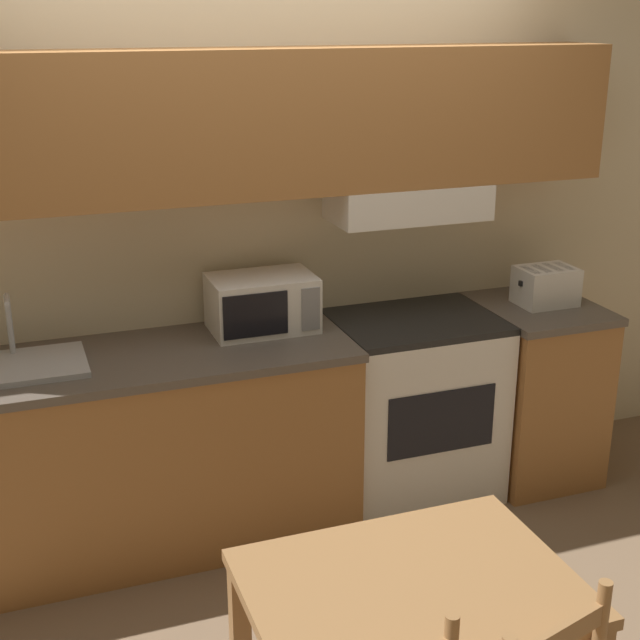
{
  "coord_description": "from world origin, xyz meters",
  "views": [
    {
      "loc": [
        -1.12,
        -3.77,
        2.23
      ],
      "look_at": [
        0.05,
        -0.56,
        1.03
      ],
      "focal_mm": 50.0,
      "sensor_mm": 36.0,
      "label": 1
    }
  ],
  "objects_px": {
    "microwave": "(262,303)",
    "sink_basin": "(15,366)",
    "dining_table": "(409,620)",
    "toaster": "(546,286)",
    "stove_range": "(413,406)"
  },
  "relations": [
    {
      "from": "dining_table",
      "to": "microwave",
      "type": "bearing_deg",
      "value": 87.14
    },
    {
      "from": "stove_range",
      "to": "dining_table",
      "type": "distance_m",
      "value": 1.8
    },
    {
      "from": "microwave",
      "to": "dining_table",
      "type": "bearing_deg",
      "value": -92.86
    },
    {
      "from": "microwave",
      "to": "sink_basin",
      "type": "xyz_separation_m",
      "value": [
        -1.05,
        -0.12,
        -0.1
      ]
    },
    {
      "from": "sink_basin",
      "to": "dining_table",
      "type": "relative_size",
      "value": 0.61
    },
    {
      "from": "microwave",
      "to": "sink_basin",
      "type": "distance_m",
      "value": 1.06
    },
    {
      "from": "toaster",
      "to": "microwave",
      "type": "bearing_deg",
      "value": 175.07
    },
    {
      "from": "sink_basin",
      "to": "stove_range",
      "type": "bearing_deg",
      "value": 0.63
    },
    {
      "from": "microwave",
      "to": "dining_table",
      "type": "xyz_separation_m",
      "value": [
        -0.09,
        -1.71,
        -0.39
      ]
    },
    {
      "from": "toaster",
      "to": "sink_basin",
      "type": "relative_size",
      "value": 0.51
    },
    {
      "from": "stove_range",
      "to": "toaster",
      "type": "distance_m",
      "value": 0.86
    },
    {
      "from": "toaster",
      "to": "sink_basin",
      "type": "bearing_deg",
      "value": -179.92
    },
    {
      "from": "sink_basin",
      "to": "dining_table",
      "type": "height_order",
      "value": "sink_basin"
    },
    {
      "from": "sink_basin",
      "to": "microwave",
      "type": "bearing_deg",
      "value": 6.63
    },
    {
      "from": "toaster",
      "to": "dining_table",
      "type": "relative_size",
      "value": 0.31
    }
  ]
}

